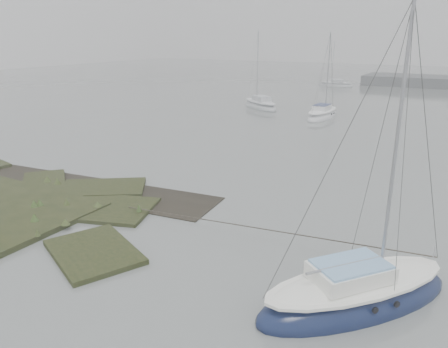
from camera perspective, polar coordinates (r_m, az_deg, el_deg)
ground at (r=42.15m, az=14.04°, el=7.32°), size 160.00×160.00×0.00m
sailboat_main at (r=13.18m, az=16.76°, el=-14.99°), size 5.44×6.10×8.72m
sailboat_white at (r=41.10m, az=12.71°, el=7.51°), size 2.10×5.81×8.10m
sailboat_far_a at (r=45.75m, az=4.75°, el=8.89°), size 5.85×5.04×8.27m
sailboat_far_c at (r=67.03m, az=14.40°, el=11.17°), size 4.97×1.83×6.92m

